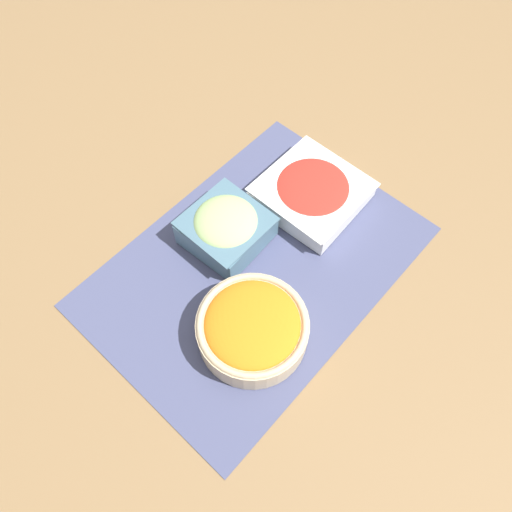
% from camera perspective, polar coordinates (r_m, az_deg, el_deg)
% --- Properties ---
extents(ground_plane, '(3.00, 3.00, 0.00)m').
position_cam_1_polar(ground_plane, '(0.84, -0.00, -1.15)').
color(ground_plane, olive).
extents(placemat, '(0.55, 0.38, 0.00)m').
position_cam_1_polar(placemat, '(0.84, -0.00, -1.09)').
color(placemat, '#474C70').
rests_on(placemat, ground_plane).
extents(cucumber_bowl, '(0.13, 0.13, 0.07)m').
position_cam_1_polar(cucumber_bowl, '(0.83, -3.43, 3.33)').
color(cucumber_bowl, slate).
rests_on(cucumber_bowl, placemat).
extents(carrot_bowl, '(0.17, 0.17, 0.06)m').
position_cam_1_polar(carrot_bowl, '(0.75, -0.40, -8.17)').
color(carrot_bowl, '#C6B28E').
rests_on(carrot_bowl, placemat).
extents(tomato_bowl, '(0.17, 0.17, 0.05)m').
position_cam_1_polar(tomato_bowl, '(0.89, 6.43, 7.30)').
color(tomato_bowl, white).
rests_on(tomato_bowl, placemat).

